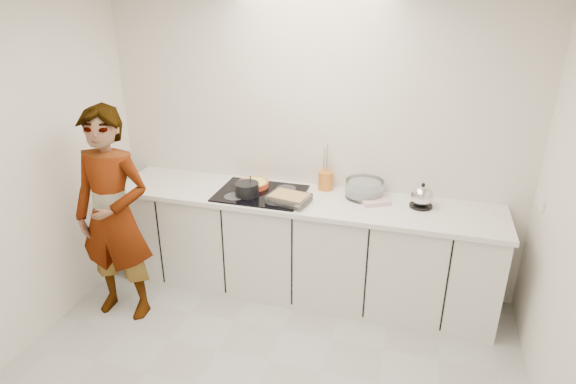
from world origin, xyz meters
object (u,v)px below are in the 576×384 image
(kettle, at_px, (422,197))
(mixing_bowl, at_px, (364,189))
(utensil_crock, at_px, (326,180))
(baking_dish, at_px, (289,198))
(tart_dish, at_px, (253,184))
(saucepan, at_px, (247,189))
(cook, at_px, (114,217))
(hob, at_px, (261,193))

(kettle, bearing_deg, mixing_bowl, 171.08)
(utensil_crock, bearing_deg, baking_dish, -120.40)
(tart_dish, relative_size, kettle, 1.59)
(saucepan, height_order, baking_dish, saucepan)
(utensil_crock, bearing_deg, cook, -148.50)
(saucepan, relative_size, baking_dish, 0.70)
(tart_dish, xyz_separation_m, utensil_crock, (0.61, 0.15, 0.04))
(saucepan, bearing_deg, mixing_bowl, 16.11)
(tart_dish, height_order, baking_dish, baking_dish)
(hob, distance_m, saucepan, 0.14)
(saucepan, bearing_deg, tart_dish, 95.35)
(baking_dish, height_order, mixing_bowl, mixing_bowl)
(hob, bearing_deg, cook, -146.48)
(cook, bearing_deg, mixing_bowl, 22.43)
(cook, bearing_deg, kettle, 16.31)
(utensil_crock, bearing_deg, saucepan, -149.69)
(tart_dish, relative_size, baking_dish, 0.96)
(hob, bearing_deg, baking_dish, -22.39)
(tart_dish, xyz_separation_m, saucepan, (0.02, -0.19, 0.03))
(saucepan, bearing_deg, kettle, 8.05)
(baking_dish, height_order, cook, cook)
(saucepan, bearing_deg, cook, -147.73)
(kettle, height_order, cook, cook)
(mixing_bowl, distance_m, kettle, 0.47)
(hob, height_order, cook, cook)
(baking_dish, bearing_deg, tart_dish, 150.08)
(hob, distance_m, utensil_crock, 0.57)
(tart_dish, xyz_separation_m, kettle, (1.41, 0.00, 0.05))
(mixing_bowl, xyz_separation_m, cook, (-1.83, -0.83, -0.11))
(saucepan, height_order, kettle, kettle)
(baking_dish, height_order, kettle, kettle)
(saucepan, xyz_separation_m, baking_dish, (0.37, -0.03, -0.02))
(saucepan, relative_size, kettle, 1.16)
(saucepan, bearing_deg, utensil_crock, 30.31)
(hob, xyz_separation_m, mixing_bowl, (0.84, 0.18, 0.06))
(saucepan, bearing_deg, hob, 44.26)
(baking_dish, bearing_deg, utensil_crock, 59.60)
(saucepan, bearing_deg, baking_dish, -4.53)
(hob, bearing_deg, tart_dish, 134.85)
(baking_dish, relative_size, kettle, 1.66)
(hob, xyz_separation_m, kettle, (1.30, 0.11, 0.08))
(mixing_bowl, height_order, cook, cook)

